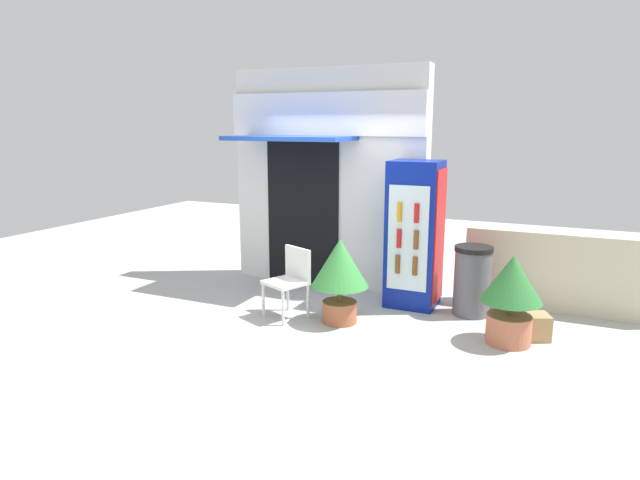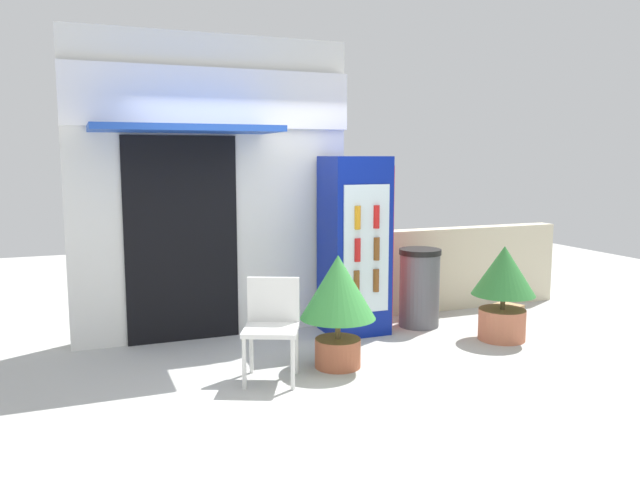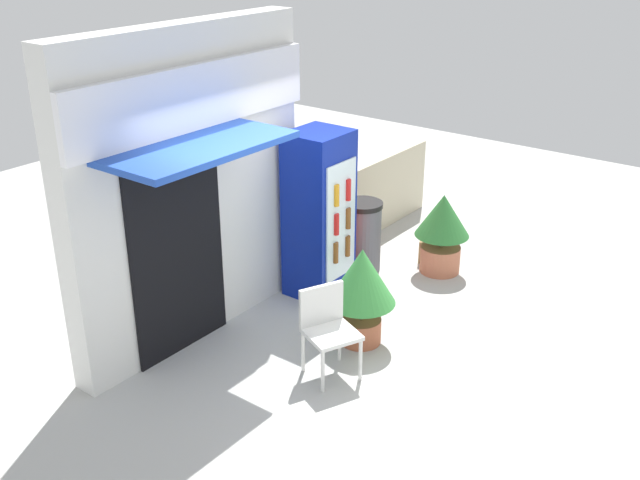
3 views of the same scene
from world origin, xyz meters
The scene contains 9 objects.
ground centered at (0.00, 0.00, 0.00)m, with size 16.00×16.00×0.00m, color #B2B2AD.
storefront_building centered at (-0.43, 1.54, 1.62)m, with size 2.93×1.12×3.14m.
drink_cooler centered at (1.03, 1.06, 0.96)m, with size 0.66×0.64×1.91m.
plastic_chair centered at (-0.24, 0.00, 0.51)m, with size 0.60×0.59×0.87m.
potted_plant_near_shop centered at (0.39, 0.06, 0.66)m, with size 0.69×0.69×1.04m.
potted_plant_curbside centered at (2.33, 0.21, 0.59)m, with size 0.66×0.66×0.99m.
trash_bin centered at (1.80, 1.00, 0.44)m, with size 0.47×0.47×0.88m.
stone_boundary_wall centered at (2.86, 1.59, 0.51)m, with size 2.48×0.23×1.02m, color beige.
cardboard_box centered at (2.57, 0.46, 0.14)m, with size 0.34×0.28×0.29m, color tan.
Camera 3 is at (-5.11, -3.62, 4.05)m, focal length 41.93 mm.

